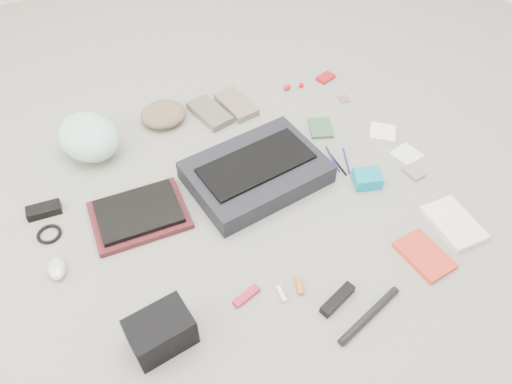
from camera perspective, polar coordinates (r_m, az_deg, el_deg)
name	(u,v)px	position (r m, az deg, el deg)	size (l,w,h in m)	color
ground_plane	(256,201)	(1.91, 0.00, -1.00)	(4.00, 4.00, 0.00)	gray
messenger_bag	(256,172)	(1.95, 0.03, 2.27)	(0.51, 0.36, 0.08)	black
bag_flap	(256,163)	(1.91, 0.03, 3.28)	(0.43, 0.20, 0.01)	black
laptop_sleeve	(140,215)	(1.89, -13.17, -2.61)	(0.34, 0.26, 0.02)	#4D191D
laptop	(138,212)	(1.88, -13.28, -2.19)	(0.29, 0.21, 0.02)	black
bike_helmet	(89,137)	(2.14, -18.59, 6.00)	(0.23, 0.28, 0.17)	#BBF8EB
beanie	(163,114)	(2.26, -10.55, 8.74)	(0.20, 0.19, 0.07)	brown
mitten_left	(210,113)	(2.27, -5.30, 9.00)	(0.11, 0.22, 0.03)	#665F53
mitten_right	(236,104)	(2.31, -2.29, 9.97)	(0.11, 0.22, 0.03)	#7E6C5E
power_brick	(44,210)	(2.01, -23.07, -1.92)	(0.12, 0.06, 0.03)	black
cable_coil	(49,234)	(1.95, -22.57, -4.46)	(0.09, 0.09, 0.01)	black
mouse	(57,268)	(1.83, -21.84, -8.08)	(0.06, 0.10, 0.04)	silver
camera_bag	(161,332)	(1.57, -10.82, -15.41)	(0.19, 0.13, 0.12)	black
multitool	(246,296)	(1.66, -1.11, -11.80)	(0.10, 0.03, 0.02)	#A4172A
toiletry_tube_white	(282,294)	(1.66, 2.95, -11.55)	(0.02, 0.02, 0.06)	white
toiletry_tube_orange	(299,285)	(1.68, 4.97, -10.55)	(0.02, 0.02, 0.07)	#C06724
u_lock	(338,299)	(1.66, 9.31, -12.02)	(0.14, 0.04, 0.03)	black
bike_pump	(369,315)	(1.66, 12.81, -13.58)	(0.03, 0.03, 0.28)	black
book_red	(425,255)	(1.83, 18.70, -6.88)	(0.13, 0.19, 0.02)	red
book_white	(454,223)	(1.96, 21.65, -3.32)	(0.14, 0.22, 0.02)	white
notepad	(321,128)	(2.21, 7.41, 7.26)	(0.09, 0.13, 0.01)	#365C40
pen_blue	(333,159)	(2.08, 8.77, 3.76)	(0.01, 0.01, 0.15)	navy
pen_black	(338,164)	(2.06, 9.30, 3.23)	(0.01, 0.01, 0.14)	black
pen_navy	(346,161)	(2.08, 10.29, 3.56)	(0.01, 0.01, 0.14)	navy
accordion_wallet	(367,179)	(1.99, 12.60, 1.48)	(0.10, 0.08, 0.05)	#0998BC
card_deck	(413,173)	(2.09, 17.53, 2.13)	(0.05, 0.08, 0.01)	#A4748A
napkin_top	(383,132)	(2.25, 14.31, 6.70)	(0.11, 0.11, 0.01)	white
napkin_bottom	(407,154)	(2.17, 16.85, 4.14)	(0.10, 0.10, 0.01)	silver
lollipop_a	(286,87)	(2.41, 3.48, 11.86)	(0.03, 0.03, 0.03)	#AB1C32
lollipop_b	(288,87)	(2.42, 3.69, 11.93)	(0.03, 0.03, 0.03)	#C12301
lollipop_c	(301,85)	(2.44, 5.20, 12.06)	(0.02, 0.02, 0.02)	red
altoids_tin	(326,78)	(2.50, 7.96, 12.82)	(0.09, 0.05, 0.02)	red
stamp_sheet	(344,99)	(2.39, 10.01, 10.42)	(0.05, 0.06, 0.00)	#8C5C76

